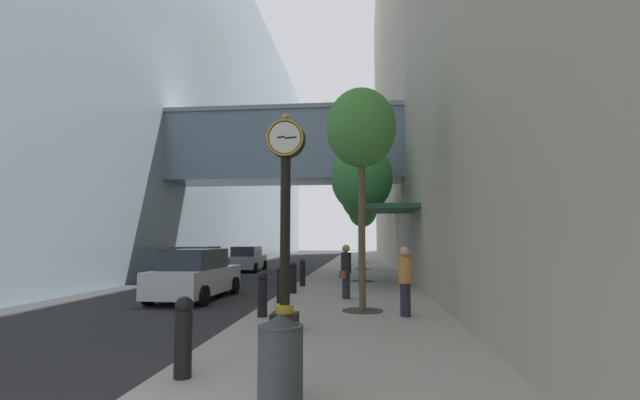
{
  "coord_description": "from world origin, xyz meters",
  "views": [
    {
      "loc": [
        2.94,
        -2.72,
        2.04
      ],
      "look_at": [
        0.77,
        19.43,
        4.07
      ],
      "focal_mm": 24.57,
      "sensor_mm": 36.0,
      "label": 1
    }
  ],
  "objects_px": {
    "street_tree_far": "(362,211)",
    "trash_bin": "(280,359)",
    "bollard_nearest": "(184,335)",
    "car_white_near": "(195,275)",
    "bollard_fourth": "(281,283)",
    "street_tree_mid_near": "(362,178)",
    "bollard_fifth": "(293,277)",
    "pedestrian_walking": "(346,270)",
    "car_black_mid": "(197,265)",
    "car_silver_far": "(247,259)",
    "street_clock": "(285,209)",
    "bollard_sixth": "(303,272)",
    "street_tree_near": "(361,130)",
    "pedestrian_by_clock": "(405,279)",
    "street_tree_mid_far": "(362,197)",
    "bollard_third": "(263,293)"
  },
  "relations": [
    {
      "from": "bollard_fifth",
      "to": "street_tree_far",
      "type": "distance_m",
      "value": 22.3
    },
    {
      "from": "car_black_mid",
      "to": "street_tree_near",
      "type": "bearing_deg",
      "value": -46.89
    },
    {
      "from": "street_clock",
      "to": "bollard_sixth",
      "type": "distance_m",
      "value": 9.0
    },
    {
      "from": "street_tree_mid_near",
      "to": "bollard_nearest",
      "type": "bearing_deg",
      "value": -99.68
    },
    {
      "from": "street_tree_mid_far",
      "to": "car_silver_far",
      "type": "height_order",
      "value": "street_tree_mid_far"
    },
    {
      "from": "bollard_sixth",
      "to": "pedestrian_walking",
      "type": "bearing_deg",
      "value": -62.17
    },
    {
      "from": "street_tree_mid_far",
      "to": "car_black_mid",
      "type": "relative_size",
      "value": 1.4
    },
    {
      "from": "car_white_near",
      "to": "bollard_third",
      "type": "bearing_deg",
      "value": -50.28
    },
    {
      "from": "bollard_fourth",
      "to": "trash_bin",
      "type": "distance_m",
      "value": 8.31
    },
    {
      "from": "bollard_fourth",
      "to": "street_tree_near",
      "type": "height_order",
      "value": "street_tree_near"
    },
    {
      "from": "bollard_fourth",
      "to": "pedestrian_by_clock",
      "type": "relative_size",
      "value": 0.64
    },
    {
      "from": "bollard_nearest",
      "to": "street_tree_mid_far",
      "type": "bearing_deg",
      "value": 83.86
    },
    {
      "from": "street_tree_mid_far",
      "to": "car_white_near",
      "type": "xyz_separation_m",
      "value": [
        -5.75,
        -14.21,
        -4.06
      ]
    },
    {
      "from": "bollard_nearest",
      "to": "bollard_sixth",
      "type": "bearing_deg",
      "value": 90.0
    },
    {
      "from": "street_tree_mid_near",
      "to": "car_black_mid",
      "type": "distance_m",
      "value": 8.9
    },
    {
      "from": "street_tree_mid_near",
      "to": "trash_bin",
      "type": "bearing_deg",
      "value": -93.44
    },
    {
      "from": "bollard_fifth",
      "to": "trash_bin",
      "type": "bearing_deg",
      "value": -81.69
    },
    {
      "from": "bollard_third",
      "to": "bollard_fourth",
      "type": "xyz_separation_m",
      "value": [
        0.0,
        2.41,
        0.0
      ]
    },
    {
      "from": "bollard_fifth",
      "to": "street_tree_mid_near",
      "type": "xyz_separation_m",
      "value": [
        2.47,
        4.84,
        4.21
      ]
    },
    {
      "from": "pedestrian_by_clock",
      "to": "car_white_near",
      "type": "height_order",
      "value": "pedestrian_by_clock"
    },
    {
      "from": "street_tree_far",
      "to": "bollard_sixth",
      "type": "bearing_deg",
      "value": -97.25
    },
    {
      "from": "bollard_third",
      "to": "bollard_sixth",
      "type": "xyz_separation_m",
      "value": [
        0.0,
        7.23,
        0.0
      ]
    },
    {
      "from": "pedestrian_by_clock",
      "to": "trash_bin",
      "type": "bearing_deg",
      "value": -107.9
    },
    {
      "from": "bollard_nearest",
      "to": "bollard_sixth",
      "type": "xyz_separation_m",
      "value": [
        0.0,
        12.06,
        0.0
      ]
    },
    {
      "from": "bollard_nearest",
      "to": "car_white_near",
      "type": "xyz_separation_m",
      "value": [
        -3.28,
        8.77,
        0.11
      ]
    },
    {
      "from": "street_tree_near",
      "to": "street_tree_far",
      "type": "relative_size",
      "value": 1.06
    },
    {
      "from": "bollard_fourth",
      "to": "car_white_near",
      "type": "bearing_deg",
      "value": 154.87
    },
    {
      "from": "street_tree_mid_far",
      "to": "car_black_mid",
      "type": "bearing_deg",
      "value": -132.7
    },
    {
      "from": "street_tree_far",
      "to": "trash_bin",
      "type": "relative_size",
      "value": 5.5
    },
    {
      "from": "bollard_sixth",
      "to": "street_tree_far",
      "type": "bearing_deg",
      "value": 82.75
    },
    {
      "from": "street_tree_near",
      "to": "bollard_third",
      "type": "bearing_deg",
      "value": -154.84
    },
    {
      "from": "bollard_nearest",
      "to": "street_tree_mid_near",
      "type": "height_order",
      "value": "street_tree_mid_near"
    },
    {
      "from": "trash_bin",
      "to": "pedestrian_walking",
      "type": "relative_size",
      "value": 0.6
    },
    {
      "from": "bollard_fifth",
      "to": "street_tree_mid_far",
      "type": "distance_m",
      "value": 14.19
    },
    {
      "from": "bollard_fourth",
      "to": "pedestrian_by_clock",
      "type": "xyz_separation_m",
      "value": [
        3.54,
        -2.0,
        0.34
      ]
    },
    {
      "from": "street_tree_mid_near",
      "to": "car_silver_far",
      "type": "distance_m",
      "value": 11.64
    },
    {
      "from": "car_silver_far",
      "to": "bollard_fifth",
      "type": "bearing_deg",
      "value": -68.13
    },
    {
      "from": "bollard_third",
      "to": "street_tree_mid_far",
      "type": "height_order",
      "value": "street_tree_mid_far"
    },
    {
      "from": "bollard_third",
      "to": "trash_bin",
      "type": "bearing_deg",
      "value": -74.97
    },
    {
      "from": "car_silver_far",
      "to": "car_white_near",
      "type": "bearing_deg",
      "value": -82.42
    },
    {
      "from": "bollard_sixth",
      "to": "pedestrian_walking",
      "type": "relative_size",
      "value": 0.64
    },
    {
      "from": "bollard_fifth",
      "to": "pedestrian_walking",
      "type": "distance_m",
      "value": 2.33
    },
    {
      "from": "street_clock",
      "to": "street_tree_mid_far",
      "type": "bearing_deg",
      "value": 85.22
    },
    {
      "from": "bollard_fourth",
      "to": "street_tree_near",
      "type": "xyz_separation_m",
      "value": [
        2.47,
        -1.25,
        4.37
      ]
    },
    {
      "from": "street_clock",
      "to": "bollard_fifth",
      "type": "relative_size",
      "value": 4.22
    },
    {
      "from": "bollard_fifth",
      "to": "street_tree_far",
      "type": "xyz_separation_m",
      "value": [
        2.47,
        21.84,
        3.78
      ]
    },
    {
      "from": "bollard_fourth",
      "to": "car_black_mid",
      "type": "distance_m",
      "value": 9.01
    },
    {
      "from": "car_silver_far",
      "to": "car_black_mid",
      "type": "bearing_deg",
      "value": -92.5
    },
    {
      "from": "pedestrian_walking",
      "to": "car_black_mid",
      "type": "distance_m",
      "value": 9.52
    },
    {
      "from": "trash_bin",
      "to": "street_clock",
      "type": "bearing_deg",
      "value": 99.59
    }
  ]
}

